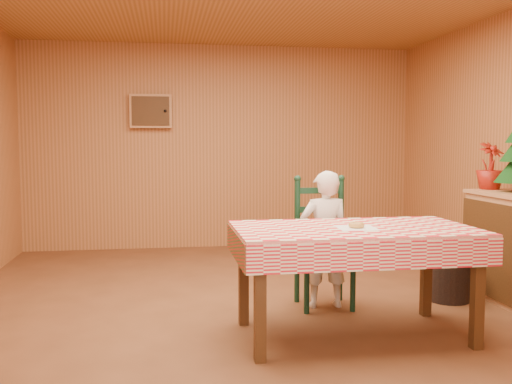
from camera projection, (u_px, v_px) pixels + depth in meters
ground at (260, 313)px, 4.54m from camera, size 6.00×6.00×0.00m
cabin_walls at (250, 88)px, 4.90m from camera, size 5.10×6.05×2.65m
dining_table at (354, 239)px, 3.94m from camera, size 1.66×0.96×0.77m
ladder_chair at (323, 245)px, 4.73m from camera, size 0.44×0.40×1.08m
seated_child at (325, 239)px, 4.67m from camera, size 0.41×0.27×1.12m
napkin at (356, 228)px, 3.88m from camera, size 0.27×0.27×0.00m
donut at (356, 225)px, 3.88m from camera, size 0.12×0.12×0.04m
flower_arrangement at (490, 166)px, 5.16m from camera, size 0.30×0.30×0.43m
storage_bin at (449, 280)px, 4.88m from camera, size 0.40×0.40×0.35m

